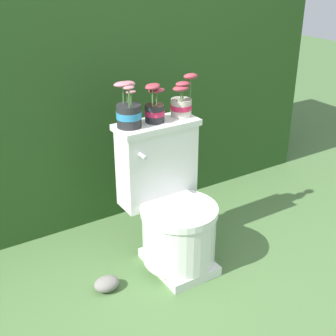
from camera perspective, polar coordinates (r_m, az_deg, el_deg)
The scene contains 7 objects.
ground_plane at distance 2.49m, azimuth 0.02°, elevation -12.73°, with size 12.00×12.00×0.00m, color #4C703D.
hedge_backdrop at distance 3.16m, azimuth -11.85°, elevation 9.20°, with size 3.04×1.07×1.36m.
toilet at distance 2.42m, azimuth 0.34°, elevation -4.93°, with size 0.43×0.50×0.74m.
potted_plant_left at distance 2.26m, azimuth -4.84°, elevation 6.98°, with size 0.12×0.12×0.22m.
potted_plant_midleft at distance 2.32m, azimuth -1.65°, elevation 7.36°, with size 0.11×0.10×0.20m.
potted_plant_middle at distance 2.40m, azimuth 1.69°, elevation 8.04°, with size 0.15×0.11×0.22m.
garden_stone at distance 2.39m, azimuth -7.49°, elevation -13.81°, with size 0.13×0.10×0.07m.
Camera 1 is at (-1.04, -1.65, 1.54)m, focal length 50.00 mm.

